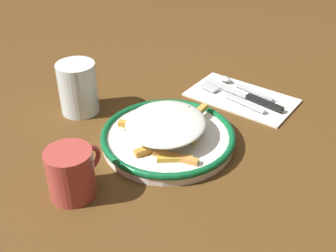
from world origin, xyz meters
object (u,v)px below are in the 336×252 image
(fries_heap, at_px, (166,125))
(fork, at_px, (231,97))
(knife, at_px, (249,97))
(water_glass, at_px, (78,88))
(napkin, at_px, (241,97))
(coffee_mug, at_px, (72,173))
(spoon, at_px, (236,84))
(plate, at_px, (168,137))

(fries_heap, height_order, fork, fries_heap)
(fries_heap, distance_m, knife, 0.25)
(fork, xyz_separation_m, water_glass, (-0.23, 0.24, 0.04))
(napkin, height_order, knife, knife)
(fork, distance_m, coffee_mug, 0.42)
(fork, bearing_deg, fries_heap, 175.50)
(fries_heap, height_order, spoon, fries_heap)
(coffee_mug, bearing_deg, knife, -10.53)
(fries_heap, height_order, coffee_mug, coffee_mug)
(fries_heap, relative_size, water_glass, 1.99)
(fries_heap, bearing_deg, knife, -11.27)
(plate, height_order, water_glass, water_glass)
(napkin, bearing_deg, fork, 155.35)
(napkin, distance_m, spoon, 0.05)
(water_glass, bearing_deg, fries_heap, -85.56)
(fork, xyz_separation_m, knife, (0.02, -0.03, 0.00))
(plate, xyz_separation_m, fries_heap, (-0.00, 0.00, 0.03))
(knife, xyz_separation_m, water_glass, (-0.26, 0.27, 0.04))
(plate, relative_size, coffee_mug, 2.50)
(fork, bearing_deg, water_glass, 134.33)
(coffee_mug, bearing_deg, water_glass, 45.44)
(napkin, xyz_separation_m, coffee_mug, (-0.44, 0.06, 0.04))
(fork, distance_m, knife, 0.04)
(fries_heap, distance_m, fork, 0.22)
(fries_heap, relative_size, coffee_mug, 2.13)
(fork, relative_size, water_glass, 1.59)
(water_glass, bearing_deg, napkin, -44.01)
(plate, bearing_deg, water_glass, 95.44)
(fork, distance_m, water_glass, 0.34)
(fries_heap, bearing_deg, water_glass, 94.44)
(knife, height_order, coffee_mug, coffee_mug)
(knife, bearing_deg, fries_heap, 168.73)
(plate, height_order, fork, plate)
(napkin, distance_m, knife, 0.02)
(fork, relative_size, knife, 0.84)
(fork, height_order, spoon, spoon)
(fries_heap, bearing_deg, fork, -4.50)
(napkin, height_order, spoon, spoon)
(napkin, distance_m, water_glass, 0.36)
(fork, bearing_deg, napkin, -24.65)
(fries_heap, relative_size, knife, 1.05)
(plate, xyz_separation_m, coffee_mug, (-0.21, 0.04, 0.03))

